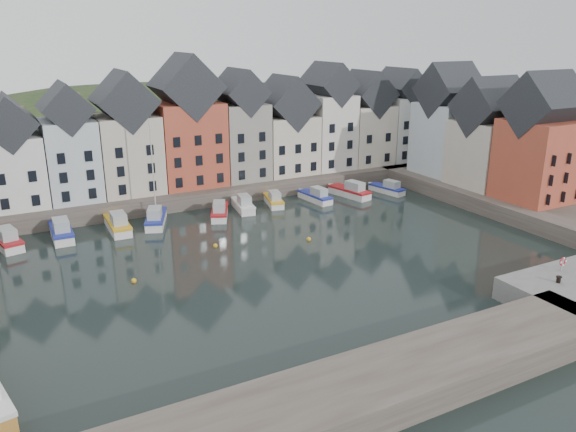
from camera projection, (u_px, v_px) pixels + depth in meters
ground at (282, 266)px, 56.04m from camera, size 260.00×260.00×0.00m
far_quay at (186, 187)px, 80.93m from camera, size 90.00×16.00×2.00m
right_quay at (518, 200)px, 74.75m from camera, size 14.00×54.00×2.00m
near_wall at (303, 412)px, 32.79m from camera, size 50.00×6.00×2.00m
hillside at (150, 251)px, 108.64m from camera, size 153.60×70.40×64.00m
far_terrace at (210, 133)px, 78.24m from camera, size 72.37×8.16×17.78m
right_terrace at (490, 136)px, 76.11m from camera, size 8.30×24.25×16.36m
mooring_buoys at (225, 254)px, 58.69m from camera, size 20.50×5.50×0.50m
boat_a at (6, 240)px, 60.79m from camera, size 3.64×7.05×2.59m
boat_b at (61, 231)px, 63.42m from camera, size 2.30×7.07×2.70m
boat_c at (118, 225)px, 65.72m from camera, size 2.33×6.99×2.66m
boat_d at (156, 218)px, 67.85m from camera, size 4.33×7.06×12.91m
boat_e at (220, 212)px, 70.75m from camera, size 4.33×6.56×2.42m
boat_f at (243, 205)px, 73.59m from camera, size 2.91×6.46×2.39m
boat_g at (274, 200)px, 75.84m from camera, size 3.17×6.07×2.23m
boat_h at (316, 197)px, 77.43m from camera, size 2.46×6.16×2.30m
boat_i at (351, 191)px, 79.60m from camera, size 3.49×7.03×2.59m
boat_j at (388, 189)px, 81.50m from camera, size 2.94×5.90×2.17m
mooring_bollard at (559, 279)px, 47.45m from camera, size 0.48×0.48×0.56m
life_ring_post at (563, 262)px, 49.63m from camera, size 0.80×0.17×1.30m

